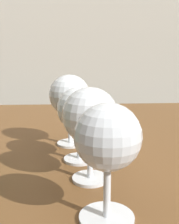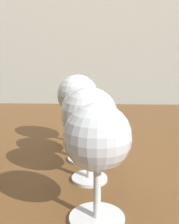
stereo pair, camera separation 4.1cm
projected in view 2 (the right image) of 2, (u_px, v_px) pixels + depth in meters
The scene contains 5 objects.
dining_table at pixel (83, 171), 0.67m from camera, with size 1.42×0.88×0.73m.
wine_glass_merlot at pixel (97, 140), 0.31m from camera, with size 0.08×0.08×0.14m.
wine_glass_port at pixel (90, 118), 0.42m from camera, with size 0.09×0.09×0.15m.
wine_glass_empty at pixel (83, 111), 0.50m from camera, with size 0.08×0.08×0.14m.
wine_glass_white at pixel (78, 96), 0.59m from camera, with size 0.09×0.09×0.15m.
Camera 2 is at (0.04, -0.62, 0.93)m, focal length 44.02 mm.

